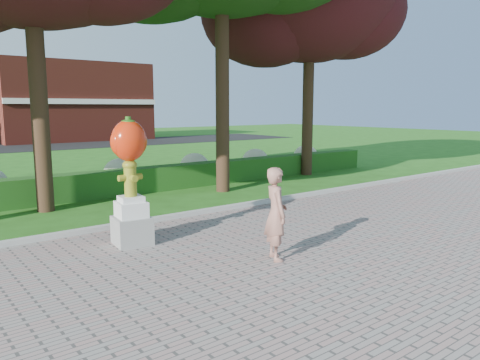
{
  "coord_description": "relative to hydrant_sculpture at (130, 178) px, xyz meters",
  "views": [
    {
      "loc": [
        -5.48,
        -6.84,
        2.75
      ],
      "look_at": [
        0.68,
        1.0,
        1.2
      ],
      "focal_mm": 35.0,
      "sensor_mm": 36.0,
      "label": 1
    }
  ],
  "objects": [
    {
      "name": "woman",
      "position": [
        1.62,
        -2.47,
        -0.51
      ],
      "size": [
        0.61,
        0.72,
        1.67
      ],
      "primitive_type": "imported",
      "rotation": [
        0.0,
        0.0,
        1.16
      ],
      "color": "#A46D5E",
      "rests_on": "walkway"
    },
    {
      "name": "curb",
      "position": [
        1.57,
        1.38,
        -1.31
      ],
      "size": [
        40.0,
        0.18,
        0.15
      ],
      "primitive_type": "cube",
      "color": "#ADADA5",
      "rests_on": "ground"
    },
    {
      "name": "building_right",
      "position": [
        9.57,
        32.38,
        1.82
      ],
      "size": [
        12.0,
        8.0,
        6.4
      ],
      "primitive_type": "cube",
      "color": "maroon",
      "rests_on": "ground"
    },
    {
      "name": "ground",
      "position": [
        1.57,
        -1.62,
        -1.38
      ],
      "size": [
        100.0,
        100.0,
        0.0
      ],
      "primitive_type": "plane",
      "color": "#245A16",
      "rests_on": "ground"
    },
    {
      "name": "lawn_hedge",
      "position": [
        1.57,
        5.38,
        -0.98
      ],
      "size": [
        24.0,
        0.7,
        0.8
      ],
      "primitive_type": "cube",
      "color": "#1E4A15",
      "rests_on": "ground"
    },
    {
      "name": "hydrangea_row",
      "position": [
        2.14,
        6.38,
        -0.83
      ],
      "size": [
        20.1,
        1.1,
        0.99
      ],
      "color": "beige",
      "rests_on": "ground"
    },
    {
      "name": "hydrant_sculpture",
      "position": [
        0.0,
        0.0,
        0.0
      ],
      "size": [
        0.77,
        0.77,
        2.53
      ],
      "rotation": [
        0.0,
        0.0,
        -0.13
      ],
      "color": "gray",
      "rests_on": "walkway"
    },
    {
      "name": "walkway",
      "position": [
        1.57,
        -5.62,
        -1.36
      ],
      "size": [
        40.0,
        14.0,
        0.04
      ],
      "primitive_type": "cube",
      "color": "gray",
      "rests_on": "ground"
    }
  ]
}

